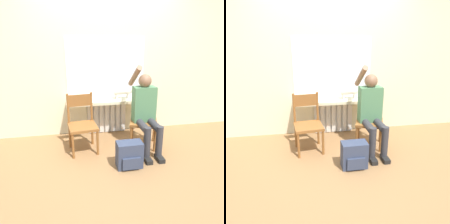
# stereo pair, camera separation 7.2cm
# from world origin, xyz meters

# --- Properties ---
(ground_plane) EXTENTS (12.00, 12.00, 0.00)m
(ground_plane) POSITION_xyz_m (0.00, 0.00, 0.00)
(ground_plane) COLOR olive
(wall_with_window) EXTENTS (7.00, 0.06, 2.70)m
(wall_with_window) POSITION_xyz_m (0.00, 1.23, 1.35)
(wall_with_window) COLOR beige
(wall_with_window) RESTS_ON ground_plane
(radiator) EXTENTS (0.70, 0.08, 0.60)m
(radiator) POSITION_xyz_m (0.00, 1.15, 0.30)
(radiator) COLOR silver
(radiator) RESTS_ON ground_plane
(windowsill) EXTENTS (1.41, 0.34, 0.05)m
(windowsill) POSITION_xyz_m (0.00, 1.03, 0.62)
(windowsill) COLOR beige
(windowsill) RESTS_ON radiator
(window_glass) EXTENTS (1.35, 0.01, 1.03)m
(window_glass) POSITION_xyz_m (0.00, 1.20, 1.17)
(window_glass) COLOR white
(window_glass) RESTS_ON windowsill
(chair_left) EXTENTS (0.45, 0.45, 0.87)m
(chair_left) POSITION_xyz_m (-0.48, 0.54, 0.44)
(chair_left) COLOR brown
(chair_left) RESTS_ON ground_plane
(chair_right) EXTENTS (0.52, 0.52, 0.87)m
(chair_right) POSITION_xyz_m (0.49, 0.54, 0.44)
(chair_right) COLOR brown
(chair_right) RESTS_ON ground_plane
(person) EXTENTS (0.36, 1.00, 1.29)m
(person) POSITION_xyz_m (0.48, 0.41, 0.63)
(person) COLOR #333338
(person) RESTS_ON ground_plane
(cat) EXTENTS (0.49, 0.11, 0.22)m
(cat) POSITION_xyz_m (0.28, 1.06, 0.78)
(cat) COLOR silver
(cat) RESTS_ON windowsill
(backpack) EXTENTS (0.34, 0.23, 0.36)m
(backpack) POSITION_xyz_m (0.10, -0.07, 0.18)
(backpack) COLOR #333D56
(backpack) RESTS_ON ground_plane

